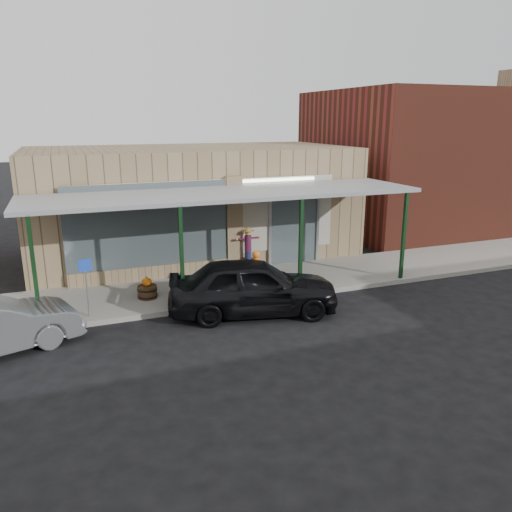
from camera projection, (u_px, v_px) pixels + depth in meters
name	position (u px, v px, depth m)	size (l,w,h in m)	color
ground	(273.00, 332.00, 12.70)	(120.00, 120.00, 0.00)	black
sidewalk	(229.00, 286.00, 15.92)	(40.00, 3.20, 0.15)	gray
storefront	(192.00, 202.00, 19.49)	(12.00, 6.25, 4.20)	#927B59
awning	(228.00, 195.00, 15.11)	(12.00, 3.00, 3.04)	gray
block_buildings_near	(231.00, 156.00, 20.67)	(61.00, 8.00, 8.00)	maroon
barrel_scarecrow	(248.00, 256.00, 17.22)	(0.91, 0.76, 1.54)	#44321B
barrel_pumpkin	(147.00, 290.00, 14.62)	(0.65, 0.65, 0.66)	#44321B
handicap_sign	(86.00, 280.00, 13.06)	(0.33, 0.08, 1.58)	gray
parked_sedan	(253.00, 286.00, 13.71)	(4.93, 2.86, 1.59)	black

